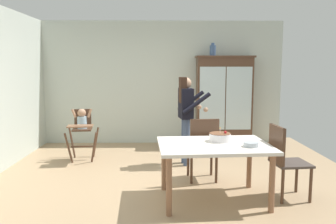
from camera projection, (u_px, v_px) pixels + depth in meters
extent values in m
plane|color=tan|center=(161.00, 180.00, 5.22)|extent=(6.24, 6.24, 0.00)
cube|color=beige|center=(162.00, 83.00, 7.65)|extent=(5.32, 0.06, 2.70)
cube|color=#4C3323|center=(224.00, 102.00, 7.47)|extent=(1.18, 0.42, 1.90)
cube|color=#4C3323|center=(225.00, 57.00, 7.34)|extent=(1.24, 0.48, 0.04)
cube|color=silver|center=(212.00, 98.00, 7.24)|extent=(0.54, 0.01, 1.33)
cube|color=silver|center=(239.00, 98.00, 7.25)|extent=(0.54, 0.01, 1.33)
cube|color=#4C3323|center=(224.00, 98.00, 7.46)|extent=(1.10, 0.36, 0.02)
cylinder|color=#3D567F|center=(213.00, 51.00, 7.32)|extent=(0.13, 0.13, 0.22)
cylinder|color=#3D567F|center=(213.00, 44.00, 7.30)|extent=(0.07, 0.07, 0.05)
cylinder|color=#4C3323|center=(69.00, 148.00, 6.08)|extent=(0.13, 0.15, 0.56)
cylinder|color=#4C3323|center=(94.00, 147.00, 6.14)|extent=(0.15, 0.13, 0.56)
cylinder|color=#4C3323|center=(72.00, 143.00, 6.51)|extent=(0.15, 0.13, 0.56)
cylinder|color=#4C3323|center=(96.00, 142.00, 6.57)|extent=(0.13, 0.15, 0.56)
cube|color=#4C3323|center=(83.00, 146.00, 6.33)|extent=(0.42, 0.09, 0.02)
cube|color=#4C3323|center=(82.00, 129.00, 6.29)|extent=(0.38, 0.38, 0.02)
cube|color=#4C3323|center=(83.00, 118.00, 6.41)|extent=(0.31, 0.07, 0.34)
cube|color=brown|center=(80.00, 126.00, 6.01)|extent=(0.46, 0.29, 0.02)
cylinder|color=#9EBCD1|center=(82.00, 122.00, 6.29)|extent=(0.17, 0.17, 0.22)
sphere|color=tan|center=(82.00, 113.00, 6.27)|extent=(0.15, 0.15, 0.15)
cylinder|color=tan|center=(74.00, 113.00, 6.25)|extent=(0.10, 0.05, 0.17)
cylinder|color=tan|center=(90.00, 113.00, 6.29)|extent=(0.10, 0.05, 0.17)
cylinder|color=#3D4C6B|center=(187.00, 142.00, 5.95)|extent=(0.11, 0.11, 0.82)
cylinder|color=#3D4C6B|center=(184.00, 140.00, 6.11)|extent=(0.11, 0.11, 0.82)
cube|color=black|center=(186.00, 103.00, 5.94)|extent=(0.26, 0.39, 0.52)
cube|color=white|center=(192.00, 103.00, 5.96)|extent=(0.02, 0.06, 0.49)
sphere|color=tan|center=(186.00, 83.00, 5.90)|extent=(0.19, 0.19, 0.19)
cube|color=#382319|center=(183.00, 90.00, 5.90)|extent=(0.13, 0.21, 0.44)
cylinder|color=black|center=(197.00, 103.00, 5.77)|extent=(0.50, 0.15, 0.37)
sphere|color=tan|center=(206.00, 110.00, 5.81)|extent=(0.08, 0.08, 0.08)
cylinder|color=black|center=(191.00, 101.00, 6.16)|extent=(0.50, 0.15, 0.37)
sphere|color=tan|center=(199.00, 107.00, 6.20)|extent=(0.08, 0.08, 0.08)
cube|color=silver|center=(214.00, 145.00, 4.35)|extent=(1.45, 1.12, 0.04)
cylinder|color=brown|center=(169.00, 186.00, 3.93)|extent=(0.07, 0.07, 0.70)
cylinder|color=brown|center=(272.00, 184.00, 4.02)|extent=(0.07, 0.07, 0.70)
cylinder|color=brown|center=(164.00, 165.00, 4.77)|extent=(0.07, 0.07, 0.70)
cylinder|color=brown|center=(249.00, 163.00, 4.86)|extent=(0.07, 0.07, 0.70)
cylinder|color=white|center=(220.00, 137.00, 4.50)|extent=(0.28, 0.28, 0.10)
cylinder|color=brown|center=(220.00, 133.00, 4.49)|extent=(0.27, 0.27, 0.01)
cylinder|color=#F2E5CC|center=(220.00, 131.00, 4.49)|extent=(0.01, 0.01, 0.06)
cone|color=yellow|center=(220.00, 128.00, 4.48)|extent=(0.02, 0.02, 0.02)
sphere|color=red|center=(225.00, 132.00, 4.45)|extent=(0.04, 0.04, 0.04)
cylinder|color=#B2BCC6|center=(251.00, 144.00, 4.19)|extent=(0.18, 0.18, 0.05)
cylinder|color=#4C3323|center=(211.00, 161.00, 5.44)|extent=(0.04, 0.04, 0.45)
cylinder|color=#4C3323|center=(188.00, 162.00, 5.41)|extent=(0.04, 0.04, 0.45)
cylinder|color=#4C3323|center=(216.00, 168.00, 5.07)|extent=(0.04, 0.04, 0.45)
cylinder|color=#4C3323|center=(191.00, 169.00, 5.04)|extent=(0.04, 0.04, 0.45)
cube|color=#473D38|center=(202.00, 149.00, 5.21)|extent=(0.47, 0.47, 0.03)
cube|color=#4C3323|center=(205.00, 135.00, 4.98)|extent=(0.42, 0.06, 0.48)
cylinder|color=#4C3323|center=(218.00, 135.00, 4.99)|extent=(0.03, 0.03, 0.48)
cylinder|color=#4C3323|center=(192.00, 136.00, 4.96)|extent=(0.03, 0.03, 0.48)
cylinder|color=#4C3323|center=(311.00, 185.00, 4.33)|extent=(0.04, 0.04, 0.45)
cylinder|color=#4C3323|center=(297.00, 176.00, 4.70)|extent=(0.04, 0.04, 0.45)
cylinder|color=#4C3323|center=(283.00, 186.00, 4.29)|extent=(0.04, 0.04, 0.45)
cylinder|color=#4C3323|center=(271.00, 177.00, 4.65)|extent=(0.04, 0.04, 0.45)
cube|color=#473D38|center=(291.00, 163.00, 4.46)|extent=(0.48, 0.48, 0.03)
cube|color=#4C3323|center=(277.00, 144.00, 4.41)|extent=(0.08, 0.42, 0.48)
cylinder|color=#4C3323|center=(283.00, 148.00, 4.22)|extent=(0.03, 0.03, 0.48)
cylinder|color=#4C3323|center=(271.00, 141.00, 4.59)|extent=(0.03, 0.03, 0.48)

